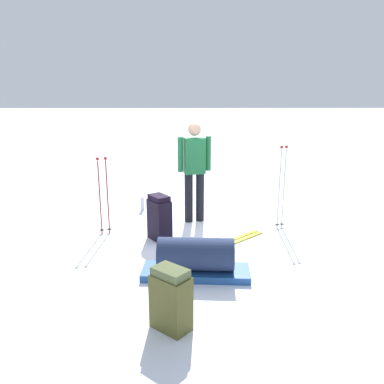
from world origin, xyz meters
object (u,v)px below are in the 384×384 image
at_px(ski_pair_near, 218,247).
at_px(ski_poles_planted_far, 282,183).
at_px(skier_standing, 194,167).
at_px(backpack_bright, 159,218).
at_px(thermos_bottle, 142,204).
at_px(ski_poles_planted_near, 103,192).
at_px(backpack_large_dark, 171,299).
at_px(gear_sled, 196,259).

relative_size(ski_pair_near, ski_poles_planted_far, 1.11).
relative_size(skier_standing, backpack_bright, 2.43).
bearing_deg(skier_standing, thermos_bottle, -32.85).
distance_m(ski_pair_near, thermos_bottle, 2.23).
height_order(ski_poles_planted_near, ski_poles_planted_far, ski_poles_planted_far).
bearing_deg(backpack_bright, skier_standing, -122.87).
distance_m(skier_standing, thermos_bottle, 1.42).
relative_size(backpack_large_dark, thermos_bottle, 2.42).
relative_size(skier_standing, ski_poles_planted_far, 1.24).
bearing_deg(backpack_large_dark, ski_poles_planted_near, -66.23).
height_order(skier_standing, thermos_bottle, skier_standing).
distance_m(ski_pair_near, ski_poles_planted_near, 1.97).
distance_m(ski_pair_near, ski_poles_planted_far, 1.56).
bearing_deg(backpack_bright, backpack_large_dark, 96.34).
relative_size(ski_pair_near, thermos_bottle, 5.85).
bearing_deg(skier_standing, backpack_bright, 57.13).
xyz_separation_m(backpack_large_dark, gear_sled, (-0.26, -1.09, -0.08)).
bearing_deg(ski_poles_planted_far, ski_poles_planted_near, 4.16).
distance_m(ski_poles_planted_near, ski_poles_planted_far, 2.84).
bearing_deg(ski_poles_planted_near, backpack_bright, 163.00).
bearing_deg(backpack_large_dark, thermos_bottle, -79.83).
distance_m(backpack_large_dark, backpack_bright, 2.33).
relative_size(gear_sled, thermos_bottle, 5.19).
distance_m(backpack_large_dark, thermos_bottle, 3.85).
bearing_deg(gear_sled, ski_poles_planted_far, -130.07).
height_order(backpack_large_dark, ski_poles_planted_far, ski_poles_planted_far).
distance_m(ski_pair_near, backpack_large_dark, 2.08).
bearing_deg(ski_pair_near, thermos_bottle, -54.78).
height_order(ski_pair_near, ski_poles_planted_near, ski_poles_planted_near).
bearing_deg(ski_poles_planted_near, gear_sled, 133.21).
xyz_separation_m(backpack_large_dark, thermos_bottle, (0.68, -3.79, -0.18)).
bearing_deg(thermos_bottle, backpack_large_dark, 100.17).
distance_m(skier_standing, ski_poles_planted_far, 1.47).
bearing_deg(backpack_bright, thermos_bottle, -74.01).
bearing_deg(thermos_bottle, gear_sled, 109.29).
xyz_separation_m(ski_pair_near, backpack_large_dark, (0.61, 1.97, 0.30)).
xyz_separation_m(skier_standing, ski_poles_planted_near, (1.43, 0.58, -0.27)).
xyz_separation_m(skier_standing, gear_sled, (0.03, 2.07, -0.73)).
relative_size(skier_standing, gear_sled, 1.26).
bearing_deg(gear_sled, ski_pair_near, -111.31).
bearing_deg(backpack_bright, ski_pair_near, 158.07).
bearing_deg(gear_sled, backpack_bright, -66.91).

